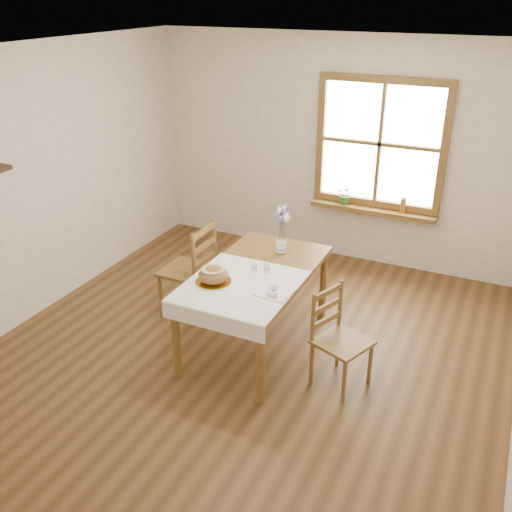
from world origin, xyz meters
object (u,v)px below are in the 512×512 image
(chair_left, at_px, (187,269))
(flower_vase, at_px, (281,247))
(chair_right, at_px, (343,341))
(bread_plate, at_px, (214,282))
(dining_table, at_px, (256,280))

(chair_left, distance_m, flower_vase, 0.99)
(chair_left, xyz_separation_m, chair_right, (1.75, -0.45, -0.07))
(chair_left, xyz_separation_m, bread_plate, (0.63, -0.56, 0.27))
(chair_left, xyz_separation_m, flower_vase, (0.90, 0.26, 0.31))
(dining_table, distance_m, chair_left, 0.89)
(chair_left, distance_m, chair_right, 1.81)
(chair_left, relative_size, flower_vase, 8.75)
(bread_plate, xyz_separation_m, flower_vase, (0.27, 0.82, 0.04))
(chair_right, relative_size, bread_plate, 2.87)
(chair_left, bearing_deg, bread_plate, 48.25)
(chair_right, xyz_separation_m, flower_vase, (-0.85, 0.71, 0.38))
(chair_left, height_order, chair_right, chair_left)
(chair_left, bearing_deg, dining_table, 76.98)
(dining_table, height_order, chair_left, chair_left)
(chair_right, xyz_separation_m, bread_plate, (-1.13, -0.11, 0.34))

